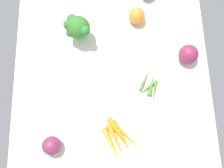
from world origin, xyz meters
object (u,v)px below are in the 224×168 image
at_px(okra_pile, 149,85).
at_px(red_onion_center, 52,146).
at_px(heirloom_tomato_orange, 137,16).
at_px(broccoli_head, 77,27).
at_px(carrot_bunch, 119,138).
at_px(red_onion_near_basket, 188,54).

bearing_deg(okra_pile, red_onion_center, -58.96).
height_order(heirloom_tomato_orange, broccoli_head, broccoli_head).
relative_size(red_onion_center, carrot_bunch, 0.41).
bearing_deg(heirloom_tomato_orange, red_onion_center, -32.99).
height_order(carrot_bunch, broccoli_head, broccoli_head).
relative_size(red_onion_center, broccoli_head, 0.56).
bearing_deg(red_onion_near_basket, okra_pile, -54.28).
distance_m(heirloom_tomato_orange, broccoli_head, 0.25).
xyz_separation_m(broccoli_head, red_onion_near_basket, (0.11, 0.42, -0.04)).
height_order(carrot_bunch, red_onion_near_basket, red_onion_near_basket).
relative_size(heirloom_tomato_orange, okra_pile, 0.50).
bearing_deg(okra_pile, carrot_bunch, -31.79).
height_order(broccoli_head, red_onion_near_basket, broccoli_head).
bearing_deg(red_onion_center, okra_pile, 121.04).
xyz_separation_m(carrot_bunch, red_onion_near_basket, (-0.31, 0.28, 0.03)).
distance_m(red_onion_center, broccoli_head, 0.44).
xyz_separation_m(red_onion_center, broccoli_head, (-0.43, 0.09, 0.04)).
relative_size(carrot_bunch, broccoli_head, 1.39).
bearing_deg(broccoli_head, red_onion_center, -11.89).
bearing_deg(broccoli_head, okra_pile, 51.08).
bearing_deg(heirloom_tomato_orange, broccoli_head, -73.94).
bearing_deg(red_onion_center, heirloom_tomato_orange, 147.01).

